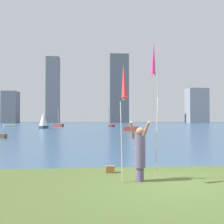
{
  "coord_description": "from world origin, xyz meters",
  "views": [
    {
      "loc": [
        -2.35,
        -7.56,
        1.88
      ],
      "look_at": [
        -0.45,
        14.51,
        2.37
      ],
      "focal_mm": 42.43,
      "sensor_mm": 36.0,
      "label": 1
    }
  ],
  "objects_px": {
    "kite_flag_right": "(154,63)",
    "bag": "(110,169)",
    "person": "(140,152)",
    "sailboat_0": "(112,125)",
    "sailboat_5": "(58,125)",
    "kite_flag_left": "(124,84)",
    "sailboat_2": "(43,120)",
    "sailboat_1": "(131,128)",
    "sailboat_3": "(10,126)"
  },
  "relations": [
    {
      "from": "person",
      "to": "sailboat_3",
      "type": "xyz_separation_m",
      "value": [
        -18.03,
        48.79,
        -0.6
      ]
    },
    {
      "from": "person",
      "to": "sailboat_1",
      "type": "bearing_deg",
      "value": 92.15
    },
    {
      "from": "person",
      "to": "kite_flag_left",
      "type": "bearing_deg",
      "value": -128.22
    },
    {
      "from": "sailboat_2",
      "to": "sailboat_3",
      "type": "bearing_deg",
      "value": 133.82
    },
    {
      "from": "sailboat_1",
      "to": "sailboat_2",
      "type": "distance_m",
      "value": 17.39
    },
    {
      "from": "person",
      "to": "sailboat_0",
      "type": "bearing_deg",
      "value": 96.98
    },
    {
      "from": "person",
      "to": "bag",
      "type": "xyz_separation_m",
      "value": [
        -0.79,
        1.28,
        -0.76
      ]
    },
    {
      "from": "sailboat_0",
      "to": "sailboat_1",
      "type": "distance_m",
      "value": 17.47
    },
    {
      "from": "person",
      "to": "bag",
      "type": "bearing_deg",
      "value": 132.51
    },
    {
      "from": "person",
      "to": "kite_flag_right",
      "type": "height_order",
      "value": "kite_flag_right"
    },
    {
      "from": "sailboat_0",
      "to": "sailboat_2",
      "type": "bearing_deg",
      "value": -149.86
    },
    {
      "from": "kite_flag_left",
      "to": "bag",
      "type": "xyz_separation_m",
      "value": [
        -0.25,
        1.75,
        -2.72
      ]
    },
    {
      "from": "person",
      "to": "sailboat_5",
      "type": "distance_m",
      "value": 49.26
    },
    {
      "from": "sailboat_0",
      "to": "sailboat_3",
      "type": "xyz_separation_m",
      "value": [
        -21.21,
        1.33,
        -0.0
      ]
    },
    {
      "from": "person",
      "to": "kite_flag_left",
      "type": "distance_m",
      "value": 2.09
    },
    {
      "from": "kite_flag_left",
      "to": "kite_flag_right",
      "type": "xyz_separation_m",
      "value": [
        1.09,
        0.95,
        0.81
      ]
    },
    {
      "from": "sailboat_2",
      "to": "sailboat_3",
      "type": "height_order",
      "value": "sailboat_2"
    },
    {
      "from": "sailboat_1",
      "to": "sailboat_2",
      "type": "relative_size",
      "value": 1.1
    },
    {
      "from": "kite_flag_right",
      "to": "bag",
      "type": "xyz_separation_m",
      "value": [
        -1.34,
        0.81,
        -3.53
      ]
    },
    {
      "from": "sailboat_1",
      "to": "kite_flag_right",
      "type": "bearing_deg",
      "value": -97.77
    },
    {
      "from": "kite_flag_right",
      "to": "bag",
      "type": "height_order",
      "value": "kite_flag_right"
    },
    {
      "from": "sailboat_3",
      "to": "sailboat_5",
      "type": "xyz_separation_m",
      "value": [
        10.04,
        -0.19,
        0.06
      ]
    },
    {
      "from": "person",
      "to": "kite_flag_left",
      "type": "relative_size",
      "value": 0.52
    },
    {
      "from": "sailboat_1",
      "to": "sailboat_5",
      "type": "height_order",
      "value": "sailboat_1"
    },
    {
      "from": "bag",
      "to": "sailboat_1",
      "type": "distance_m",
      "value": 29.25
    },
    {
      "from": "person",
      "to": "sailboat_0",
      "type": "distance_m",
      "value": 47.57
    },
    {
      "from": "kite_flag_right",
      "to": "sailboat_2",
      "type": "height_order",
      "value": "kite_flag_right"
    },
    {
      "from": "person",
      "to": "sailboat_5",
      "type": "relative_size",
      "value": 0.45
    },
    {
      "from": "sailboat_1",
      "to": "sailboat_2",
      "type": "bearing_deg",
      "value": 144.88
    },
    {
      "from": "sailboat_1",
      "to": "sailboat_3",
      "type": "height_order",
      "value": "sailboat_1"
    },
    {
      "from": "kite_flag_left",
      "to": "sailboat_3",
      "type": "height_order",
      "value": "kite_flag_left"
    },
    {
      "from": "kite_flag_left",
      "to": "sailboat_5",
      "type": "distance_m",
      "value": 49.7
    },
    {
      "from": "person",
      "to": "sailboat_2",
      "type": "bearing_deg",
      "value": 114.33
    },
    {
      "from": "sailboat_1",
      "to": "sailboat_5",
      "type": "relative_size",
      "value": 1.05
    },
    {
      "from": "sailboat_2",
      "to": "sailboat_5",
      "type": "relative_size",
      "value": 0.95
    },
    {
      "from": "kite_flag_left",
      "to": "bag",
      "type": "bearing_deg",
      "value": 98.03
    },
    {
      "from": "person",
      "to": "bag",
      "type": "distance_m",
      "value": 1.69
    },
    {
      "from": "sailboat_1",
      "to": "sailboat_3",
      "type": "distance_m",
      "value": 29.37
    },
    {
      "from": "sailboat_0",
      "to": "sailboat_2",
      "type": "relative_size",
      "value": 0.99
    },
    {
      "from": "bag",
      "to": "sailboat_0",
      "type": "distance_m",
      "value": 46.35
    },
    {
      "from": "bag",
      "to": "sailboat_1",
      "type": "height_order",
      "value": "sailboat_1"
    },
    {
      "from": "kite_flag_right",
      "to": "sailboat_2",
      "type": "distance_m",
      "value": 40.89
    },
    {
      "from": "sailboat_2",
      "to": "kite_flag_left",
      "type": "bearing_deg",
      "value": -77.37
    },
    {
      "from": "person",
      "to": "sailboat_1",
      "type": "xyz_separation_m",
      "value": [
        4.58,
        30.04,
        -0.52
      ]
    },
    {
      "from": "bag",
      "to": "sailboat_3",
      "type": "distance_m",
      "value": 50.54
    },
    {
      "from": "kite_flag_right",
      "to": "bag",
      "type": "distance_m",
      "value": 3.86
    },
    {
      "from": "sailboat_0",
      "to": "sailboat_5",
      "type": "bearing_deg",
      "value": 174.15
    },
    {
      "from": "kite_flag_right",
      "to": "sailboat_5",
      "type": "bearing_deg",
      "value": 100.05
    },
    {
      "from": "kite_flag_left",
      "to": "sailboat_1",
      "type": "bearing_deg",
      "value": 80.47
    },
    {
      "from": "bag",
      "to": "sailboat_5",
      "type": "height_order",
      "value": "sailboat_5"
    }
  ]
}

